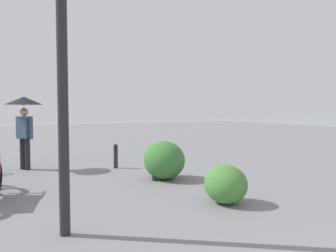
% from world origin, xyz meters
% --- Properties ---
extents(lamppost, '(0.98, 0.28, 3.97)m').
position_xyz_m(lamppost, '(4.56, 1.42, 2.65)').
color(lamppost, '#232328').
rests_on(lamppost, ground).
extents(pedestrian, '(1.00, 1.00, 2.03)m').
position_xyz_m(pedestrian, '(9.93, 1.45, 1.60)').
color(pedestrian, black).
rests_on(pedestrian, ground).
extents(bollard_near, '(0.13, 0.13, 0.80)m').
position_xyz_m(bollard_near, '(6.95, -1.10, 0.42)').
color(bollard_near, '#232328').
rests_on(bollard_near, ground).
extents(bollard_mid, '(0.13, 0.13, 0.69)m').
position_xyz_m(bollard_mid, '(8.94, -0.85, 0.36)').
color(bollard_mid, '#232328').
rests_on(bollard_mid, ground).
extents(shrub_low, '(0.82, 0.74, 0.70)m').
position_xyz_m(shrub_low, '(4.68, -1.40, 0.35)').
color(shrub_low, '#477F38').
rests_on(shrub_low, ground).
extents(shrub_round, '(1.07, 0.97, 0.91)m').
position_xyz_m(shrub_round, '(6.99, -1.38, 0.46)').
color(shrub_round, '#387533').
rests_on(shrub_round, ground).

